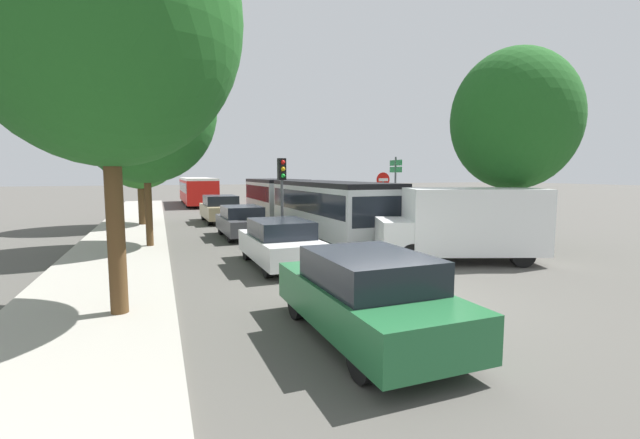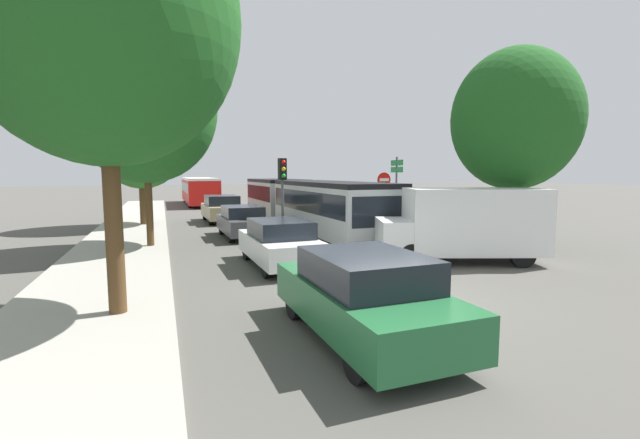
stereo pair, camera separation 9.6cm
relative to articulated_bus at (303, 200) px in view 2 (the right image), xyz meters
The scene contains 16 objects.
ground_plane 13.08m from the articulated_bus, 98.63° to the right, with size 200.00×200.00×0.00m, color #4F4C47.
kerb_strip_left 8.84m from the articulated_bus, 160.77° to the left, with size 3.20×41.48×0.14m, color #9E998E.
articulated_bus is the anchor object (origin of this frame).
city_bus_rear 18.98m from the articulated_bus, 101.18° to the left, with size 2.49×11.06×2.38m.
queued_car_green 15.03m from the articulated_bus, 104.27° to the right, with size 1.87×4.26×1.47m.
queued_car_white 9.29m from the articulated_bus, 112.51° to the right, with size 1.78×4.06×1.40m.
queued_car_graphite 4.34m from the articulated_bus, 146.45° to the right, with size 1.74×3.98×1.37m.
queued_car_tan 5.40m from the articulated_bus, 132.59° to the left, with size 1.94×4.42×1.52m.
white_van 10.18m from the articulated_bus, 78.29° to the right, with size 5.37×3.54×2.31m.
traffic_light 4.19m from the articulated_bus, 120.55° to the right, with size 0.34×0.37×3.40m.
no_entry_sign 4.16m from the articulated_bus, 38.72° to the right, with size 0.70×0.08×2.82m.
direction_sign_post 4.85m from the articulated_bus, 23.56° to the right, with size 0.24×1.40×3.60m.
tree_left_near 14.84m from the articulated_bus, 122.69° to the right, with size 4.84×4.84×8.19m.
tree_left_mid 8.99m from the articulated_bus, 150.55° to the right, with size 5.03×5.03×7.76m.
tree_left_far 8.93m from the articulated_bus, 157.08° to the left, with size 4.68×4.68×7.56m.
tree_right_near 10.71m from the articulated_bus, 62.03° to the right, with size 4.32×4.32×7.07m.
Camera 2 is at (-4.85, -7.96, 2.77)m, focal length 24.00 mm.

